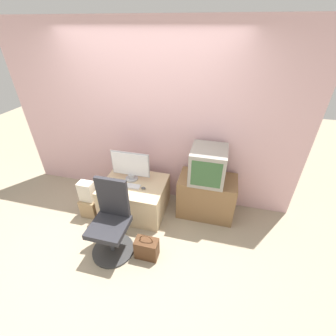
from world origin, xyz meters
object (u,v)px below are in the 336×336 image
Objects in this scene: keyboard at (129,186)px; office_chair at (111,224)px; main_monitor at (130,166)px; handbag at (147,248)px; book at (95,227)px; crt_tv at (208,165)px; cardboard_box_lower at (91,206)px; mouse at (143,188)px.

keyboard is 0.31× the size of office_chair.
main_monitor is 1.53× the size of handbag.
book is at bearing 164.19° from handbag.
keyboard is 0.79m from book.
cardboard_box_lower is at bearing -164.85° from crt_tv.
keyboard is 0.73m from cardboard_box_lower.
main_monitor is 0.57× the size of office_chair.
crt_tv is at bearing 18.62° from mouse.
main_monitor is at bearing -175.13° from crt_tv.
cardboard_box_lower is at bearing 154.80° from handbag.
keyboard is 0.92m from handbag.
crt_tv is 1.71× the size of cardboard_box_lower.
handbag is at bearing -59.39° from main_monitor.
book is (-0.40, -0.44, -0.51)m from keyboard.
main_monitor is 1.97× the size of cardboard_box_lower.
crt_tv is 1.85m from book.
cardboard_box_lower is 1.19m from handbag.
handbag reaches higher than cardboard_box_lower.
crt_tv is (1.07, 0.27, 0.36)m from keyboard.
crt_tv reaches higher than main_monitor.
office_chair is 2.68× the size of handbag.
office_chair reaches higher than mouse.
cardboard_box_lower is 0.35m from book.
mouse is (0.26, -0.19, -0.21)m from main_monitor.
crt_tv is 1.88m from cardboard_box_lower.
keyboard is 1.84× the size of book.
book is (-0.43, 0.22, -0.41)m from office_chair.
keyboard is at bearing 92.21° from office_chair.
office_chair is at bearing -106.85° from mouse.
office_chair is 0.53m from handbag.
crt_tv is at bearing 41.72° from office_chair.
office_chair is (-1.05, -0.93, -0.46)m from crt_tv.
book is at bearing -154.26° from crt_tv.
cardboard_box_lower is (-0.57, -0.36, -0.60)m from main_monitor.
handbag is (0.45, -0.03, -0.28)m from office_chair.
keyboard is 1.16m from crt_tv.
crt_tv is 0.49× the size of office_chair.
keyboard is (0.03, -0.17, -0.22)m from main_monitor.
main_monitor is 0.29m from keyboard.
keyboard is at bearing 175.33° from mouse.
book is at bearing -52.57° from cardboard_box_lower.
handbag is (1.08, -0.51, -0.00)m from cardboard_box_lower.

